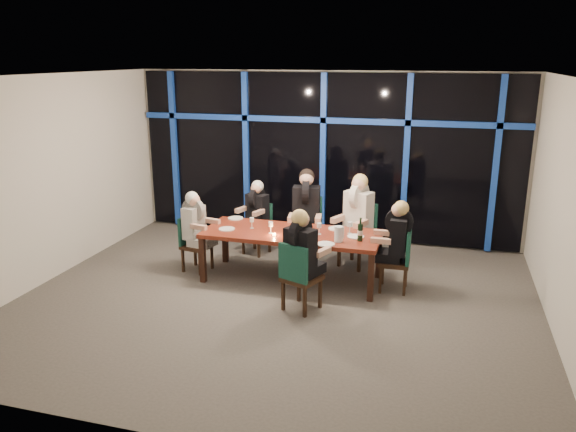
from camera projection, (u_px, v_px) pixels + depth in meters
The scene contains 29 objects.
room at pixel (275, 155), 7.15m from camera, with size 7.04×7.00×3.02m.
window_wall at pixel (324, 154), 9.99m from camera, with size 6.86×0.43×2.94m.
dining_table at pixel (292, 236), 8.26m from camera, with size 2.60×1.00×0.75m.
chair_far_left at pixel (259, 225), 9.50m from camera, with size 0.50×0.50×0.86m.
chair_far_mid at pixel (306, 225), 9.14m from camera, with size 0.55×0.55×1.04m.
chair_far_right at pixel (359, 231), 8.91m from camera, with size 0.62×0.62×1.02m.
chair_end_left at pixel (193, 240), 8.71m from camera, with size 0.47×0.47×0.86m.
chair_end_right at pixel (400, 257), 7.92m from camera, with size 0.43×0.43×0.90m.
chair_near_mid at pixel (298, 274), 7.26m from camera, with size 0.57×0.57×0.94m.
diner_far_left at pixel (256, 206), 9.35m from camera, with size 0.50×0.58×0.84m.
diner_far_mid at pixel (306, 202), 8.95m from camera, with size 0.56×0.68×1.01m.
diner_far_right at pixel (357, 207), 8.74m from camera, with size 0.64×0.70×0.99m.
diner_end_left at pixel (196, 220), 8.58m from camera, with size 0.57×0.47×0.84m.
diner_end_right at pixel (396, 232), 7.84m from camera, with size 0.56×0.45×0.88m.
diner_near_mid at pixel (302, 245), 7.22m from camera, with size 0.58×0.65×0.92m.
plate_far_left at pixel (236, 218), 8.91m from camera, with size 0.24×0.24×0.01m, color white.
plate_far_mid at pixel (303, 227), 8.47m from camera, with size 0.24×0.24×0.01m, color white.
plate_far_right at pixel (336, 229), 8.38m from camera, with size 0.24×0.24×0.01m, color white.
plate_end_left at pixel (227, 229), 8.36m from camera, with size 0.24×0.24×0.01m, color white.
plate_end_right at pixel (356, 237), 8.01m from camera, with size 0.24×0.24×0.01m, color white.
plate_near_mid at pixel (326, 244), 7.69m from camera, with size 0.24×0.24×0.01m, color white.
wine_bottle at pixel (360, 232), 7.81m from camera, with size 0.08×0.08×0.34m.
water_pitcher at pixel (339, 234), 7.78m from camera, with size 0.14×0.12×0.22m.
tea_light at pixel (274, 235), 8.07m from camera, with size 0.05×0.05×0.03m, color #FFA14C.
wine_glass_a at pixel (271, 225), 8.14m from camera, with size 0.07×0.07×0.18m.
wine_glass_b at pixel (301, 223), 8.22m from camera, with size 0.07×0.07×0.18m.
wine_glass_c at pixel (319, 226), 8.10m from camera, with size 0.07×0.07×0.17m.
wine_glass_d at pixel (252, 220), 8.38m from camera, with size 0.06×0.06×0.17m.
wine_glass_e at pixel (350, 225), 8.13m from camera, with size 0.07×0.07×0.18m.
Camera 1 is at (2.09, -6.77, 3.25)m, focal length 35.00 mm.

